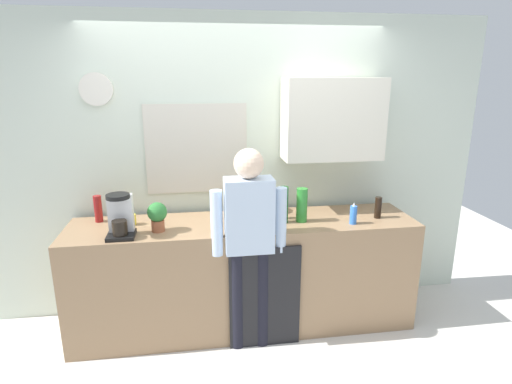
{
  "coord_description": "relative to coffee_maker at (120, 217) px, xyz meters",
  "views": [
    {
      "loc": [
        -0.39,
        -2.89,
        2.1
      ],
      "look_at": [
        0.09,
        0.25,
        1.2
      ],
      "focal_mm": 29.26,
      "sensor_mm": 36.0,
      "label": 1
    }
  ],
  "objects": [
    {
      "name": "dishwasher_panel",
      "position": [
        1.06,
        -0.17,
        -0.66
      ],
      "size": [
        0.56,
        0.02,
        0.85
      ],
      "primitive_type": "cube",
      "color": "black",
      "rests_on": "ground_plane"
    },
    {
      "name": "potted_plant",
      "position": [
        0.26,
        0.06,
        -0.01
      ],
      "size": [
        0.15,
        0.15,
        0.23
      ],
      "color": "#9E5638",
      "rests_on": "kitchen_counter"
    },
    {
      "name": "bottle_olive_oil",
      "position": [
        0.95,
        0.21,
        -0.02
      ],
      "size": [
        0.06,
        0.06,
        0.25
      ],
      "primitive_type": "cylinder",
      "color": "olive",
      "rests_on": "kitchen_counter"
    },
    {
      "name": "bottle_dark_sauce",
      "position": [
        2.06,
        0.09,
        -0.06
      ],
      "size": [
        0.06,
        0.06,
        0.18
      ],
      "primitive_type": "cylinder",
      "color": "black",
      "rests_on": "kitchen_counter"
    },
    {
      "name": "back_wall_assembly",
      "position": [
        1.04,
        0.56,
        0.28
      ],
      "size": [
        4.43,
        0.42,
        2.6
      ],
      "color": "silver",
      "rests_on": "ground_plane"
    },
    {
      "name": "cup_yellow_cup",
      "position": [
        0.04,
        0.24,
        -0.1
      ],
      "size": [
        0.07,
        0.07,
        0.09
      ],
      "primitive_type": "cylinder",
      "color": "yellow",
      "rests_on": "kitchen_counter"
    },
    {
      "name": "dish_soap",
      "position": [
        1.81,
        -0.01,
        -0.07
      ],
      "size": [
        0.06,
        0.06,
        0.18
      ],
      "color": "blue",
      "rests_on": "kitchen_counter"
    },
    {
      "name": "ground_plane",
      "position": [
        0.94,
        -0.14,
        -1.09
      ],
      "size": [
        8.0,
        8.0,
        0.0
      ],
      "primitive_type": "plane",
      "color": "silver"
    },
    {
      "name": "bottle_green_wine",
      "position": [
        1.26,
        0.1,
        0.0
      ],
      "size": [
        0.07,
        0.07,
        0.3
      ],
      "primitive_type": "cylinder",
      "color": "#195923",
      "rests_on": "kitchen_counter"
    },
    {
      "name": "bottle_clear_soda",
      "position": [
        1.41,
        0.11,
        -0.01
      ],
      "size": [
        0.09,
        0.09,
        0.28
      ],
      "primitive_type": "cylinder",
      "color": "#2D8C33",
      "rests_on": "kitchen_counter"
    },
    {
      "name": "person_at_sink",
      "position": [
        0.94,
        -0.14,
        -0.14
      ],
      "size": [
        0.57,
        0.22,
        1.6
      ],
      "rotation": [
        0.0,
        0.0,
        0.07
      ],
      "color": "black",
      "rests_on": "ground_plane"
    },
    {
      "name": "bottle_amber_beer",
      "position": [
        1.2,
        0.2,
        -0.03
      ],
      "size": [
        0.06,
        0.06,
        0.23
      ],
      "primitive_type": "cylinder",
      "color": "brown",
      "rests_on": "kitchen_counter"
    },
    {
      "name": "bottle_red_vinegar",
      "position": [
        -0.23,
        0.35,
        -0.04
      ],
      "size": [
        0.06,
        0.06,
        0.22
      ],
      "primitive_type": "cylinder",
      "color": "maroon",
      "rests_on": "kitchen_counter"
    },
    {
      "name": "coffee_maker",
      "position": [
        0.0,
        0.0,
        0.0
      ],
      "size": [
        0.2,
        0.2,
        0.33
      ],
      "color": "black",
      "rests_on": "kitchen_counter"
    },
    {
      "name": "kitchen_counter",
      "position": [
        0.94,
        0.16,
        -0.62
      ],
      "size": [
        2.83,
        0.64,
        0.94
      ],
      "primitive_type": "cube",
      "color": "#937251",
      "rests_on": "ground_plane"
    },
    {
      "name": "mixing_bowl",
      "position": [
        1.22,
        0.4,
        -0.11
      ],
      "size": [
        0.22,
        0.22,
        0.08
      ],
      "primitive_type": "cylinder",
      "color": "white",
      "rests_on": "kitchen_counter"
    }
  ]
}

